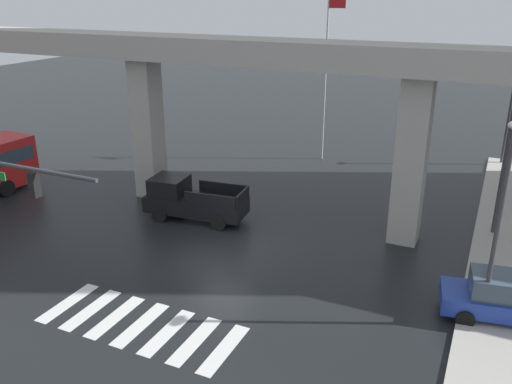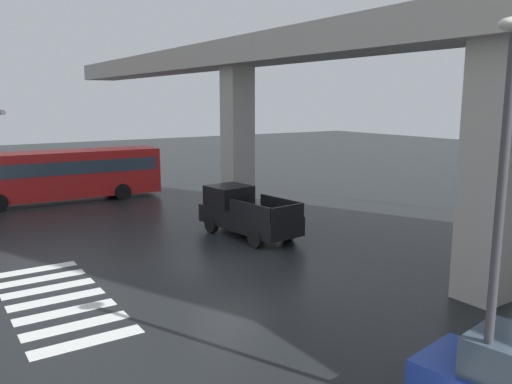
{
  "view_description": "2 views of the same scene",
  "coord_description": "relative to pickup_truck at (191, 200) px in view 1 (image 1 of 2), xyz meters",
  "views": [
    {
      "loc": [
        10.37,
        -18.78,
        11.0
      ],
      "look_at": [
        0.67,
        2.1,
        2.27
      ],
      "focal_mm": 37.76,
      "sensor_mm": 36.0,
      "label": 1
    },
    {
      "loc": [
        15.58,
        -9.12,
        5.95
      ],
      "look_at": [
        -0.32,
        1.4,
        2.52
      ],
      "focal_mm": 36.07,
      "sensor_mm": 36.0,
      "label": 2
    }
  ],
  "objects": [
    {
      "name": "crosswalk_stripes",
      "position": [
        3.28,
        -8.79,
        -0.98
      ],
      "size": [
        7.15,
        2.8,
        0.01
      ],
      "color": "silver",
      "rests_on": "ground"
    },
    {
      "name": "flagpole",
      "position": [
        2.9,
        12.58,
        5.17
      ],
      "size": [
        1.16,
        0.12,
        10.7
      ],
      "color": "silver",
      "rests_on": "ground"
    },
    {
      "name": "ground_plane",
      "position": [
        3.28,
        -2.75,
        -0.99
      ],
      "size": [
        120.0,
        120.0,
        0.0
      ],
      "primitive_type": "plane",
      "color": "black"
    },
    {
      "name": "street_lamp_near_corner",
      "position": [
        14.07,
        -3.77,
        3.57
      ],
      "size": [
        0.44,
        0.7,
        7.24
      ],
      "color": "#38383D",
      "rests_on": "ground"
    },
    {
      "name": "elevated_overpass",
      "position": [
        3.28,
        1.95,
        6.68
      ],
      "size": [
        59.87,
        2.53,
        8.81
      ],
      "color": "#ADA89E",
      "rests_on": "ground"
    },
    {
      "name": "street_lamp_far_north",
      "position": [
        14.07,
        16.41,
        3.57
      ],
      "size": [
        0.44,
        0.7,
        7.24
      ],
      "color": "#38383D",
      "rests_on": "ground"
    },
    {
      "name": "sedan_blue",
      "position": [
        14.69,
        -3.11,
        -0.14
      ],
      "size": [
        4.52,
        2.46,
        1.72
      ],
      "color": "#1E3899",
      "rests_on": "ground"
    },
    {
      "name": "pickup_truck",
      "position": [
        0.0,
        0.0,
        0.0
      ],
      "size": [
        5.27,
        2.49,
        2.08
      ],
      "color": "black",
      "rests_on": "ground"
    },
    {
      "name": "street_lamp_mid_block",
      "position": [
        14.07,
        4.31,
        3.57
      ],
      "size": [
        0.44,
        0.7,
        7.24
      ],
      "color": "#38383D",
      "rests_on": "ground"
    }
  ]
}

